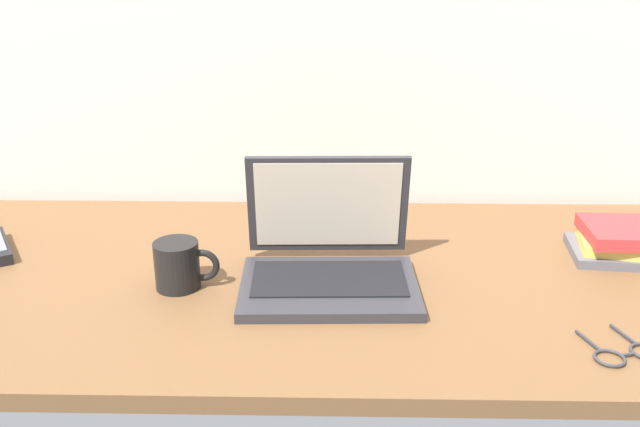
{
  "coord_description": "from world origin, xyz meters",
  "views": [
    {
      "loc": [
        0.04,
        -1.18,
        0.61
      ],
      "look_at": [
        0.02,
        0.0,
        0.15
      ],
      "focal_mm": 39.65,
      "sensor_mm": 36.0,
      "label": 1
    }
  ],
  "objects_px": {
    "laptop": "(329,258)",
    "book_stack": "(627,242)",
    "coffee_mug": "(179,265)",
    "eyeglasses": "(626,353)"
  },
  "relations": [
    {
      "from": "coffee_mug",
      "to": "eyeglasses",
      "type": "height_order",
      "value": "coffee_mug"
    },
    {
      "from": "book_stack",
      "to": "coffee_mug",
      "type": "bearing_deg",
      "value": -170.2
    },
    {
      "from": "coffee_mug",
      "to": "laptop",
      "type": "bearing_deg",
      "value": 6.34
    },
    {
      "from": "eyeglasses",
      "to": "book_stack",
      "type": "relative_size",
      "value": 0.57
    },
    {
      "from": "laptop",
      "to": "book_stack",
      "type": "distance_m",
      "value": 0.59
    },
    {
      "from": "laptop",
      "to": "coffee_mug",
      "type": "bearing_deg",
      "value": -173.66
    },
    {
      "from": "laptop",
      "to": "book_stack",
      "type": "height_order",
      "value": "laptop"
    },
    {
      "from": "eyeglasses",
      "to": "book_stack",
      "type": "distance_m",
      "value": 0.38
    },
    {
      "from": "coffee_mug",
      "to": "book_stack",
      "type": "relative_size",
      "value": 0.52
    },
    {
      "from": "laptop",
      "to": "eyeglasses",
      "type": "relative_size",
      "value": 2.49
    }
  ]
}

